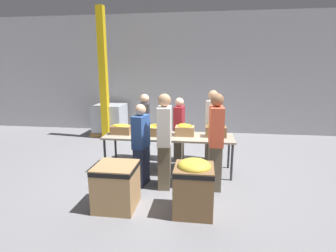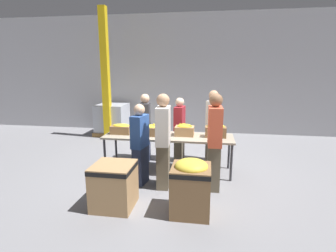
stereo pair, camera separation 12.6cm
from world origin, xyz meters
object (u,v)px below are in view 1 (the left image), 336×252
object	(u,v)px
volunteer_1	(216,142)
banana_box_0	(121,129)
volunteer_3	(141,145)
volunteer_5	(164,142)
volunteer_2	(145,128)
support_pillar	(103,75)
banana_box_2	(185,129)
donation_bin_1	(194,185)
banana_box_3	(216,130)
sorting_table	(169,138)
banana_box_1	(152,130)
donation_bin_0	(116,185)
volunteer_4	(212,127)
pallet_stack_0	(110,120)
volunteer_0	(179,130)

from	to	relation	value
volunteer_1	banana_box_0	bearing A→B (deg)	67.43
volunteer_3	volunteer_5	size ratio (longest dim) A/B	0.88
banana_box_0	volunteer_2	xyz separation A→B (m)	(0.39, 0.61, -0.10)
support_pillar	banana_box_0	bearing A→B (deg)	-62.00
banana_box_2	volunteer_3	bearing A→B (deg)	-133.83
banana_box_0	support_pillar	bearing A→B (deg)	118.00
banana_box_2	donation_bin_1	size ratio (longest dim) A/B	0.46
banana_box_3	volunteer_1	bearing A→B (deg)	-92.56
donation_bin_1	volunteer_3	bearing A→B (deg)	138.25
sorting_table	banana_box_1	bearing A→B (deg)	-178.31
banana_box_1	donation_bin_0	distance (m)	1.74
banana_box_2	volunteer_3	xyz separation A→B (m)	(-0.77, -0.80, -0.15)
banana_box_0	donation_bin_0	xyz separation A→B (m)	(0.43, -1.66, -0.52)
volunteer_4	banana_box_0	bearing A→B (deg)	-54.64
banana_box_0	support_pillar	size ratio (longest dim) A/B	0.11
volunteer_1	donation_bin_0	xyz separation A→B (m)	(-1.57, -0.93, -0.49)
donation_bin_1	support_pillar	distance (m)	5.31
donation_bin_0	banana_box_0	bearing A→B (deg)	104.43
pallet_stack_0	volunteer_0	bearing A→B (deg)	-41.86
banana_box_3	volunteer_0	world-z (taller)	volunteer_0
donation_bin_1	pallet_stack_0	distance (m)	5.51
donation_bin_1	banana_box_1	bearing A→B (deg)	120.71
banana_box_3	donation_bin_0	size ratio (longest dim) A/B	0.60
volunteer_4	banana_box_1	bearing A→B (deg)	-44.62
support_pillar	banana_box_2	bearing A→B (deg)	-41.76
volunteer_3	support_pillar	xyz separation A→B (m)	(-1.93, 3.20, 1.23)
volunteer_1	donation_bin_0	bearing A→B (deg)	118.12
banana_box_3	volunteer_1	world-z (taller)	volunteer_1
volunteer_4	volunteer_0	bearing A→B (deg)	-69.76
banana_box_0	volunteer_2	bearing A→B (deg)	57.46
banana_box_1	donation_bin_1	world-z (taller)	banana_box_1
banana_box_0	banana_box_2	world-z (taller)	banana_box_2
volunteer_3	pallet_stack_0	distance (m)	4.20
volunteer_5	volunteer_3	bearing A→B (deg)	77.55
banana_box_2	volunteer_5	distance (m)	0.92
banana_box_1	banana_box_2	world-z (taller)	banana_box_2
volunteer_2	donation_bin_1	xyz separation A→B (m)	(1.27, -2.28, -0.34)
volunteer_3	donation_bin_0	bearing A→B (deg)	178.55
banana_box_3	pallet_stack_0	xyz separation A→B (m)	(-3.39, 2.92, -0.43)
volunteer_0	volunteer_2	xyz separation A→B (m)	(-0.82, -0.05, 0.04)
volunteer_2	volunteer_1	bearing A→B (deg)	42.36
volunteer_0	volunteer_4	bearing A→B (deg)	100.79
banana_box_1	volunteer_1	xyz separation A→B (m)	(1.32, -0.71, -0.03)
banana_box_0	donation_bin_1	size ratio (longest dim) A/B	0.50
donation_bin_1	pallet_stack_0	world-z (taller)	pallet_stack_0
sorting_table	banana_box_0	xyz separation A→B (m)	(-1.05, 0.02, 0.16)
banana_box_2	pallet_stack_0	bearing A→B (deg)	133.31
volunteer_2	volunteer_3	world-z (taller)	volunteer_2
banana_box_3	donation_bin_1	xyz separation A→B (m)	(-0.38, -1.70, -0.48)
donation_bin_0	banana_box_3	bearing A→B (deg)	46.58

